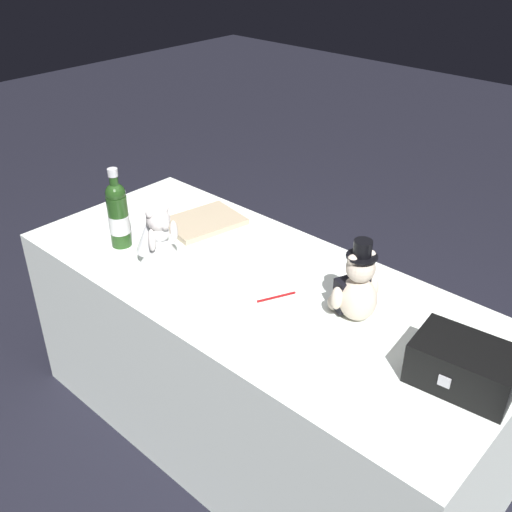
% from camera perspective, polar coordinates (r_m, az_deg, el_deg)
% --- Properties ---
extents(ground_plane, '(12.00, 12.00, 0.00)m').
position_cam_1_polar(ground_plane, '(2.56, 0.00, -16.40)').
color(ground_plane, black).
extents(reception_table, '(1.83, 0.78, 0.74)m').
position_cam_1_polar(reception_table, '(2.30, 0.00, -10.12)').
color(reception_table, white).
rests_on(reception_table, ground_plane).
extents(teddy_bear_groom, '(0.16, 0.16, 0.28)m').
position_cam_1_polar(teddy_bear_groom, '(1.88, 9.58, -3.13)').
color(teddy_bear_groom, beige).
rests_on(teddy_bear_groom, reception_table).
extents(teddy_bear_bride, '(0.21, 0.17, 0.24)m').
position_cam_1_polar(teddy_bear_bride, '(2.15, -9.38, 1.57)').
color(teddy_bear_bride, white).
rests_on(teddy_bear_bride, reception_table).
extents(champagne_bottle, '(0.08, 0.08, 0.31)m').
position_cam_1_polar(champagne_bottle, '(2.29, -13.07, 3.95)').
color(champagne_bottle, '#1F4117').
rests_on(champagne_bottle, reception_table).
extents(signing_pen, '(0.07, 0.13, 0.01)m').
position_cam_1_polar(signing_pen, '(1.99, 2.09, -3.91)').
color(signing_pen, maroon).
rests_on(signing_pen, reception_table).
extents(gift_case_black, '(0.29, 0.21, 0.13)m').
position_cam_1_polar(gift_case_black, '(1.72, 19.23, -9.95)').
color(gift_case_black, black).
rests_on(gift_case_black, reception_table).
extents(guestbook, '(0.28, 0.34, 0.02)m').
position_cam_1_polar(guestbook, '(2.45, -5.05, 3.27)').
color(guestbook, tan).
rests_on(guestbook, reception_table).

